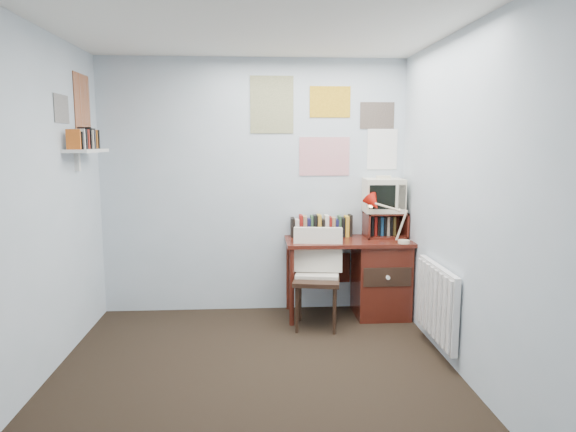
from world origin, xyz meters
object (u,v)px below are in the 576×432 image
at_px(desk, 375,275).
at_px(tv_riser, 385,224).
at_px(wall_shelf, 87,151).
at_px(crt_tv, 383,194).
at_px(radiator, 437,302).
at_px(desk_chair, 317,281).
at_px(desk_lamp, 405,222).

relative_size(desk, tv_riser, 3.00).
height_order(tv_riser, wall_shelf, wall_shelf).
bearing_deg(crt_tv, tv_riser, -38.57).
relative_size(tv_riser, crt_tv, 1.06).
bearing_deg(tv_riser, radiator, -80.72).
bearing_deg(radiator, tv_riser, 99.28).
bearing_deg(desk, desk_chair, -153.40).
relative_size(desk_lamp, radiator, 0.50).
height_order(desk, desk_chair, desk_chair).
distance_m(desk_chair, tv_riser, 0.95).
bearing_deg(wall_shelf, crt_tv, 10.83).
bearing_deg(wall_shelf, desk, 8.40).
height_order(desk, tv_riser, tv_riser).
xyz_separation_m(desk_chair, crt_tv, (0.70, 0.44, 0.75)).
distance_m(desk, wall_shelf, 2.87).
relative_size(desk, crt_tv, 3.18).
bearing_deg(tv_riser, crt_tv, 139.82).
xyz_separation_m(desk, radiator, (0.29, -0.93, 0.01)).
bearing_deg(desk_chair, desk, 36.76).
relative_size(desk_chair, crt_tv, 2.34).
xyz_separation_m(desk, tv_riser, (0.12, 0.11, 0.48)).
relative_size(desk, radiator, 1.50).
height_order(desk, radiator, desk).
xyz_separation_m(desk_chair, desk_lamp, (0.82, 0.09, 0.52)).
xyz_separation_m(desk_lamp, crt_tv, (-0.12, 0.35, 0.23)).
distance_m(desk_lamp, crt_tv, 0.43).
bearing_deg(wall_shelf, radiator, -10.89).
relative_size(desk_chair, desk_lamp, 2.19).
distance_m(desk_chair, crt_tv, 1.11).
xyz_separation_m(desk, crt_tv, (0.09, 0.13, 0.78)).
xyz_separation_m(desk_chair, radiator, (0.90, -0.62, -0.02)).
relative_size(desk_chair, wall_shelf, 1.42).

